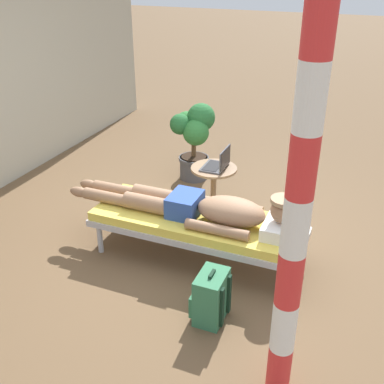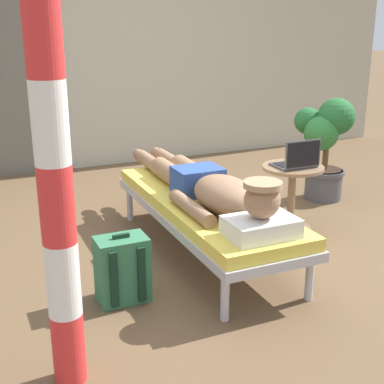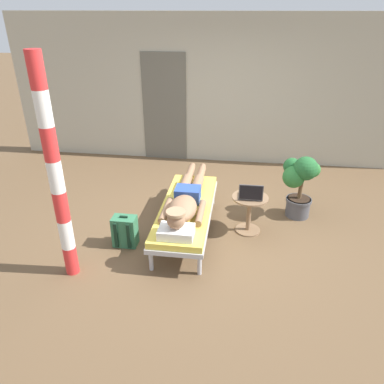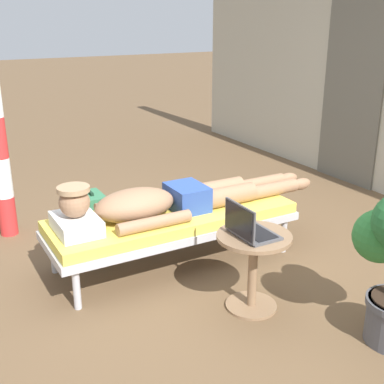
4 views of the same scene
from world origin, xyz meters
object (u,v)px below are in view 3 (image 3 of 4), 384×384
person_reclining (185,201)px  porch_post (56,177)px  lounge_chair (186,210)px  laptop (251,195)px  side_table (249,208)px  backpack (125,231)px  potted_plant (300,180)px

person_reclining → porch_post: bearing=-141.3°
lounge_chair → person_reclining: person_reclining is taller
lounge_chair → laptop: size_ratio=6.19×
side_table → backpack: side_table is taller
person_reclining → lounge_chair: bearing=90.0°
person_reclining → side_table: (0.83, 0.23, -0.16)m
porch_post → potted_plant: bearing=31.9°
backpack → person_reclining: bearing=23.7°
person_reclining → backpack: (-0.73, -0.32, -0.32)m
lounge_chair → laptop: bearing=6.7°
person_reclining → potted_plant: potted_plant is taller
backpack → lounge_chair: bearing=28.7°
person_reclining → backpack: 0.86m
side_table → laptop: (0.00, -0.05, 0.23)m
side_table → backpack: (-1.56, -0.55, -0.16)m
laptop → backpack: bearing=-162.3°
person_reclining → side_table: 0.87m
backpack → potted_plant: 2.52m
backpack → side_table: bearing=19.4°
laptop → porch_post: 2.38m
laptop → person_reclining: bearing=-168.0°
potted_plant → person_reclining: bearing=-154.2°
potted_plant → side_table: bearing=-143.8°
backpack → potted_plant: (2.26, 1.06, 0.38)m
potted_plant → porch_post: porch_post is taller
person_reclining → backpack: bearing=-156.3°
side_table → laptop: laptop is taller
lounge_chair → person_reclining: 0.19m
person_reclining → backpack: person_reclining is taller
laptop → side_table: bearing=90.0°
lounge_chair → person_reclining: bearing=-90.0°
potted_plant → lounge_chair: bearing=-156.7°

